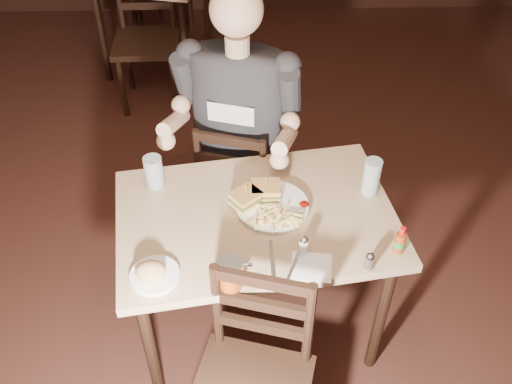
{
  "coord_description": "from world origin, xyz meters",
  "views": [
    {
      "loc": [
        0.09,
        -1.69,
        2.4
      ],
      "look_at": [
        0.13,
        -0.01,
        0.85
      ],
      "focal_mm": 40.0,
      "sensor_mm": 36.0,
      "label": 1
    }
  ],
  "objects_px": {
    "bg_chair_near": "(146,42)",
    "main_table": "(256,230)",
    "diner": "(236,100)",
    "chair_far": "(241,181)",
    "glass_left": "(154,172)",
    "glass_right": "(371,177)",
    "hot_sauce": "(401,240)",
    "syrup_dispenser": "(230,275)",
    "dinner_plate": "(272,207)",
    "side_plate": "(155,276)"
  },
  "relations": [
    {
      "from": "bg_chair_near",
      "to": "dinner_plate",
      "type": "distance_m",
      "value": 2.14
    },
    {
      "from": "side_plate",
      "to": "diner",
      "type": "bearing_deg",
      "value": 71.0
    },
    {
      "from": "glass_left",
      "to": "side_plate",
      "type": "relative_size",
      "value": 0.82
    },
    {
      "from": "syrup_dispenser",
      "to": "side_plate",
      "type": "distance_m",
      "value": 0.28
    },
    {
      "from": "dinner_plate",
      "to": "glass_right",
      "type": "xyz_separation_m",
      "value": [
        0.41,
        0.09,
        0.07
      ]
    },
    {
      "from": "hot_sauce",
      "to": "syrup_dispenser",
      "type": "bearing_deg",
      "value": -166.82
    },
    {
      "from": "chair_far",
      "to": "syrup_dispenser",
      "type": "height_order",
      "value": "syrup_dispenser"
    },
    {
      "from": "dinner_plate",
      "to": "bg_chair_near",
      "type": "bearing_deg",
      "value": 111.72
    },
    {
      "from": "glass_left",
      "to": "syrup_dispenser",
      "type": "relative_size",
      "value": 1.23
    },
    {
      "from": "main_table",
      "to": "diner",
      "type": "relative_size",
      "value": 1.17
    },
    {
      "from": "glass_left",
      "to": "hot_sauce",
      "type": "bearing_deg",
      "value": -22.57
    },
    {
      "from": "glass_right",
      "to": "chair_far",
      "type": "bearing_deg",
      "value": 139.06
    },
    {
      "from": "chair_far",
      "to": "hot_sauce",
      "type": "relative_size",
      "value": 6.73
    },
    {
      "from": "main_table",
      "to": "bg_chair_near",
      "type": "distance_m",
      "value": 2.14
    },
    {
      "from": "diner",
      "to": "side_plate",
      "type": "height_order",
      "value": "diner"
    },
    {
      "from": "chair_far",
      "to": "glass_left",
      "type": "bearing_deg",
      "value": 64.51
    },
    {
      "from": "bg_chair_near",
      "to": "syrup_dispenser",
      "type": "bearing_deg",
      "value": -76.74
    },
    {
      "from": "diner",
      "to": "glass_left",
      "type": "bearing_deg",
      "value": -118.18
    },
    {
      "from": "bg_chair_near",
      "to": "chair_far",
      "type": "bearing_deg",
      "value": -66.56
    },
    {
      "from": "chair_far",
      "to": "dinner_plate",
      "type": "height_order",
      "value": "chair_far"
    },
    {
      "from": "glass_right",
      "to": "side_plate",
      "type": "bearing_deg",
      "value": -152.77
    },
    {
      "from": "glass_left",
      "to": "glass_right",
      "type": "height_order",
      "value": "glass_right"
    },
    {
      "from": "main_table",
      "to": "chair_far",
      "type": "height_order",
      "value": "chair_far"
    },
    {
      "from": "bg_chair_near",
      "to": "dinner_plate",
      "type": "xyz_separation_m",
      "value": [
        0.79,
        -1.97,
        0.3
      ]
    },
    {
      "from": "main_table",
      "to": "hot_sauce",
      "type": "bearing_deg",
      "value": -21.12
    },
    {
      "from": "glass_left",
      "to": "glass_right",
      "type": "bearing_deg",
      "value": -4.12
    },
    {
      "from": "bg_chair_near",
      "to": "hot_sauce",
      "type": "distance_m",
      "value": 2.57
    },
    {
      "from": "syrup_dispenser",
      "to": "side_plate",
      "type": "height_order",
      "value": "syrup_dispenser"
    },
    {
      "from": "diner",
      "to": "hot_sauce",
      "type": "relative_size",
      "value": 8.28
    },
    {
      "from": "chair_far",
      "to": "side_plate",
      "type": "bearing_deg",
      "value": 87.32
    },
    {
      "from": "chair_far",
      "to": "glass_right",
      "type": "height_order",
      "value": "glass_right"
    },
    {
      "from": "hot_sauce",
      "to": "side_plate",
      "type": "height_order",
      "value": "hot_sauce"
    },
    {
      "from": "main_table",
      "to": "glass_left",
      "type": "relative_size",
      "value": 8.43
    },
    {
      "from": "chair_far",
      "to": "main_table",
      "type": "bearing_deg",
      "value": 112.32
    },
    {
      "from": "bg_chair_near",
      "to": "syrup_dispenser",
      "type": "height_order",
      "value": "bg_chair_near"
    },
    {
      "from": "glass_left",
      "to": "glass_right",
      "type": "distance_m",
      "value": 0.9
    },
    {
      "from": "dinner_plate",
      "to": "side_plate",
      "type": "height_order",
      "value": "dinner_plate"
    },
    {
      "from": "dinner_plate",
      "to": "syrup_dispenser",
      "type": "bearing_deg",
      "value": -113.02
    },
    {
      "from": "glass_right",
      "to": "syrup_dispenser",
      "type": "relative_size",
      "value": 1.41
    },
    {
      "from": "chair_far",
      "to": "syrup_dispenser",
      "type": "distance_m",
      "value": 1.03
    },
    {
      "from": "syrup_dispenser",
      "to": "side_plate",
      "type": "bearing_deg",
      "value": 162.3
    },
    {
      "from": "main_table",
      "to": "glass_right",
      "type": "xyz_separation_m",
      "value": [
        0.48,
        0.13,
        0.17
      ]
    },
    {
      "from": "dinner_plate",
      "to": "glass_left",
      "type": "distance_m",
      "value": 0.52
    },
    {
      "from": "chair_far",
      "to": "side_plate",
      "type": "relative_size",
      "value": 4.82
    },
    {
      "from": "diner",
      "to": "dinner_plate",
      "type": "xyz_separation_m",
      "value": [
        0.15,
        -0.51,
        -0.18
      ]
    },
    {
      "from": "bg_chair_near",
      "to": "diner",
      "type": "distance_m",
      "value": 1.67
    },
    {
      "from": "chair_far",
      "to": "diner",
      "type": "relative_size",
      "value": 0.81
    },
    {
      "from": "diner",
      "to": "syrup_dispenser",
      "type": "relative_size",
      "value": 8.89
    },
    {
      "from": "bg_chair_near",
      "to": "main_table",
      "type": "bearing_deg",
      "value": -71.75
    },
    {
      "from": "syrup_dispenser",
      "to": "diner",
      "type": "bearing_deg",
      "value": 79.73
    }
  ]
}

